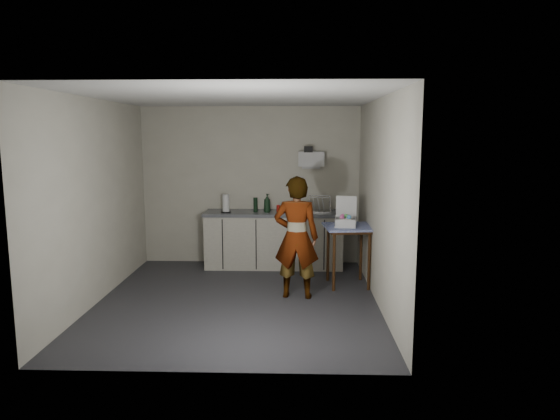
{
  "coord_description": "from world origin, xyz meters",
  "views": [
    {
      "loc": [
        0.75,
        -6.24,
        2.15
      ],
      "look_at": [
        0.54,
        0.45,
        1.13
      ],
      "focal_mm": 32.0,
      "sensor_mm": 36.0,
      "label": 1
    }
  ],
  "objects_px": {
    "kitchen_counter": "(274,241)",
    "paper_towel": "(226,204)",
    "standing_man": "(296,237)",
    "dish_rack": "(319,208)",
    "soap_bottle": "(267,203)",
    "bakery_box": "(346,220)",
    "soda_can": "(278,208)",
    "dark_bottle": "(255,205)",
    "side_table": "(348,234)"
  },
  "relations": [
    {
      "from": "paper_towel",
      "to": "dish_rack",
      "type": "relative_size",
      "value": 0.79
    },
    {
      "from": "soda_can",
      "to": "dark_bottle",
      "type": "relative_size",
      "value": 0.47
    },
    {
      "from": "soap_bottle",
      "to": "side_table",
      "type": "bearing_deg",
      "value": -37.44
    },
    {
      "from": "standing_man",
      "to": "soap_bottle",
      "type": "height_order",
      "value": "standing_man"
    },
    {
      "from": "soda_can",
      "to": "kitchen_counter",
      "type": "bearing_deg",
      "value": -173.03
    },
    {
      "from": "side_table",
      "to": "bakery_box",
      "type": "bearing_deg",
      "value": -157.13
    },
    {
      "from": "kitchen_counter",
      "to": "standing_man",
      "type": "relative_size",
      "value": 1.39
    },
    {
      "from": "dish_rack",
      "to": "soap_bottle",
      "type": "bearing_deg",
      "value": -173.33
    },
    {
      "from": "paper_towel",
      "to": "bakery_box",
      "type": "bearing_deg",
      "value": -27.04
    },
    {
      "from": "kitchen_counter",
      "to": "soda_can",
      "type": "height_order",
      "value": "soda_can"
    },
    {
      "from": "soap_bottle",
      "to": "dish_rack",
      "type": "bearing_deg",
      "value": 6.67
    },
    {
      "from": "side_table",
      "to": "soda_can",
      "type": "distance_m",
      "value": 1.45
    },
    {
      "from": "kitchen_counter",
      "to": "bakery_box",
      "type": "distance_m",
      "value": 1.55
    },
    {
      "from": "paper_towel",
      "to": "soap_bottle",
      "type": "bearing_deg",
      "value": 1.8
    },
    {
      "from": "soap_bottle",
      "to": "dish_rack",
      "type": "relative_size",
      "value": 0.8
    },
    {
      "from": "standing_man",
      "to": "bakery_box",
      "type": "xyz_separation_m",
      "value": [
        0.69,
        0.52,
        0.15
      ]
    },
    {
      "from": "soap_bottle",
      "to": "dish_rack",
      "type": "distance_m",
      "value": 0.85
    },
    {
      "from": "standing_man",
      "to": "bakery_box",
      "type": "relative_size",
      "value": 3.93
    },
    {
      "from": "side_table",
      "to": "soap_bottle",
      "type": "bearing_deg",
      "value": 136.54
    },
    {
      "from": "soap_bottle",
      "to": "dark_bottle",
      "type": "relative_size",
      "value": 1.28
    },
    {
      "from": "soap_bottle",
      "to": "soda_can",
      "type": "xyz_separation_m",
      "value": [
        0.18,
        0.07,
        -0.09
      ]
    },
    {
      "from": "soda_can",
      "to": "dish_rack",
      "type": "height_order",
      "value": "dish_rack"
    },
    {
      "from": "kitchen_counter",
      "to": "paper_towel",
      "type": "height_order",
      "value": "paper_towel"
    },
    {
      "from": "side_table",
      "to": "standing_man",
      "type": "relative_size",
      "value": 0.54
    },
    {
      "from": "standing_man",
      "to": "dish_rack",
      "type": "distance_m",
      "value": 1.62
    },
    {
      "from": "dark_bottle",
      "to": "bakery_box",
      "type": "xyz_separation_m",
      "value": [
        1.35,
        -0.98,
        -0.07
      ]
    },
    {
      "from": "side_table",
      "to": "soda_can",
      "type": "height_order",
      "value": "soda_can"
    },
    {
      "from": "kitchen_counter",
      "to": "side_table",
      "type": "xyz_separation_m",
      "value": [
        1.1,
        -0.99,
        0.33
      ]
    },
    {
      "from": "standing_man",
      "to": "bakery_box",
      "type": "distance_m",
      "value": 0.88
    },
    {
      "from": "standing_man",
      "to": "side_table",
      "type": "bearing_deg",
      "value": -138.38
    },
    {
      "from": "kitchen_counter",
      "to": "dark_bottle",
      "type": "bearing_deg",
      "value": -174.39
    },
    {
      "from": "soda_can",
      "to": "dish_rack",
      "type": "bearing_deg",
      "value": 2.37
    },
    {
      "from": "side_table",
      "to": "dark_bottle",
      "type": "relative_size",
      "value": 3.73
    },
    {
      "from": "bakery_box",
      "to": "kitchen_counter",
      "type": "bearing_deg",
      "value": 143.84
    },
    {
      "from": "side_table",
      "to": "soap_bottle",
      "type": "height_order",
      "value": "soap_bottle"
    },
    {
      "from": "standing_man",
      "to": "dish_rack",
      "type": "bearing_deg",
      "value": -98.03
    },
    {
      "from": "side_table",
      "to": "dark_bottle",
      "type": "distance_m",
      "value": 1.71
    },
    {
      "from": "dish_rack",
      "to": "side_table",
      "type": "bearing_deg",
      "value": -70.13
    },
    {
      "from": "soap_bottle",
      "to": "bakery_box",
      "type": "distance_m",
      "value": 1.5
    },
    {
      "from": "soda_can",
      "to": "dark_bottle",
      "type": "bearing_deg",
      "value": -174.14
    },
    {
      "from": "paper_towel",
      "to": "bakery_box",
      "type": "xyz_separation_m",
      "value": [
        1.82,
        -0.93,
        -0.09
      ]
    },
    {
      "from": "dark_bottle",
      "to": "soap_bottle",
      "type": "bearing_deg",
      "value": -9.92
    },
    {
      "from": "kitchen_counter",
      "to": "paper_towel",
      "type": "relative_size",
      "value": 7.7
    },
    {
      "from": "kitchen_counter",
      "to": "paper_towel",
      "type": "bearing_deg",
      "value": -173.83
    },
    {
      "from": "side_table",
      "to": "soap_bottle",
      "type": "relative_size",
      "value": 2.92
    },
    {
      "from": "dish_rack",
      "to": "bakery_box",
      "type": "distance_m",
      "value": 1.1
    },
    {
      "from": "paper_towel",
      "to": "dish_rack",
      "type": "bearing_deg",
      "value": 4.53
    },
    {
      "from": "standing_man",
      "to": "soap_bottle",
      "type": "xyz_separation_m",
      "value": [
        -0.47,
        1.47,
        0.25
      ]
    },
    {
      "from": "dark_bottle",
      "to": "soda_can",
      "type": "bearing_deg",
      "value": 5.86
    },
    {
      "from": "soap_bottle",
      "to": "dish_rack",
      "type": "xyz_separation_m",
      "value": [
        0.84,
        0.1,
        -0.09
      ]
    }
  ]
}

